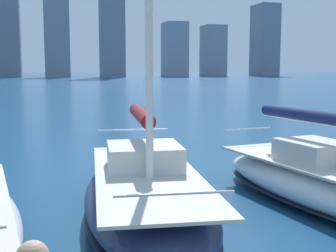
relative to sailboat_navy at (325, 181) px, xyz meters
name	(u,v)px	position (x,y,z in m)	size (l,w,h in m)	color
city_skyline	(0,18)	(20.32, -154.91, 18.64)	(171.26, 22.17, 49.90)	slate
sailboat_navy	(325,181)	(0.00, 0.00, 0.00)	(3.51, 8.11, 12.72)	silver
sailboat_maroon	(147,194)	(4.52, 0.01, -0.01)	(3.48, 8.01, 9.40)	navy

